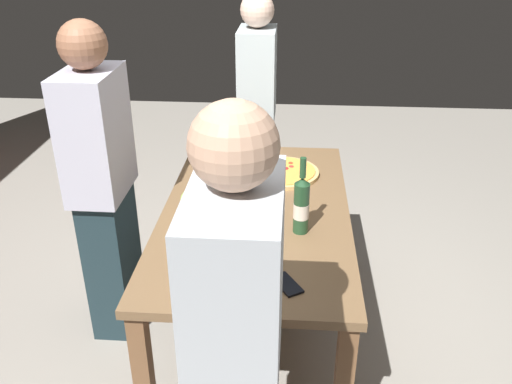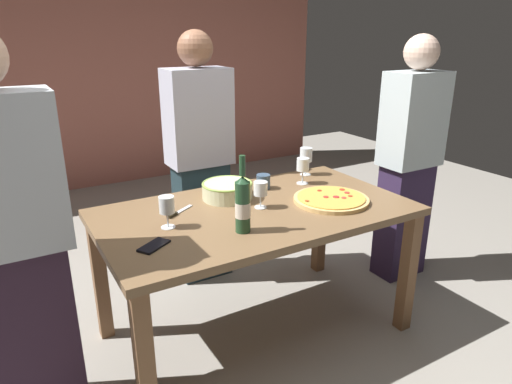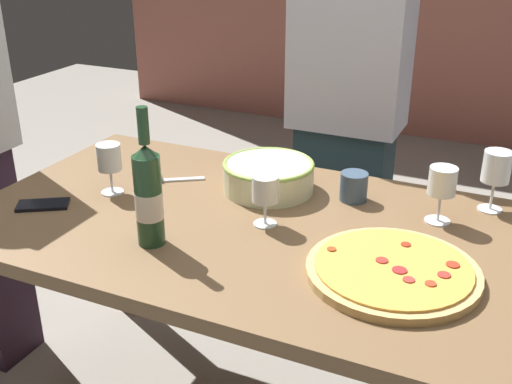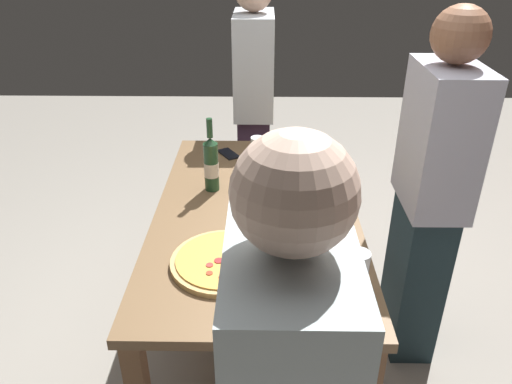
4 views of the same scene
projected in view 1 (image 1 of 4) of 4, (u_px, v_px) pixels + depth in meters
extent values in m
plane|color=gray|center=(256.00, 328.00, 2.95)|extent=(8.00, 8.00, 0.00)
cube|color=brown|center=(256.00, 212.00, 2.62)|extent=(1.60, 0.90, 0.04)
cube|color=brown|center=(326.00, 209.00, 3.43)|extent=(0.07, 0.07, 0.71)
cube|color=brown|center=(144.00, 381.00, 2.16)|extent=(0.07, 0.07, 0.71)
cube|color=brown|center=(204.00, 205.00, 3.48)|extent=(0.07, 0.07, 0.71)
cylinder|color=tan|center=(282.00, 173.00, 2.96)|extent=(0.40, 0.40, 0.02)
cylinder|color=gold|center=(282.00, 170.00, 2.95)|extent=(0.36, 0.36, 0.01)
cylinder|color=#A93129|center=(282.00, 161.00, 3.05)|extent=(0.03, 0.03, 0.00)
cylinder|color=#A5311C|center=(273.00, 160.00, 3.06)|extent=(0.03, 0.03, 0.00)
cylinder|color=#A02C18|center=(262.00, 169.00, 2.96)|extent=(0.02, 0.02, 0.00)
cylinder|color=#AE2727|center=(285.00, 168.00, 2.96)|extent=(0.03, 0.03, 0.00)
cylinder|color=#9F3E1A|center=(279.00, 182.00, 2.81)|extent=(0.02, 0.02, 0.00)
cylinder|color=#B2352E|center=(291.00, 166.00, 2.99)|extent=(0.03, 0.03, 0.00)
cylinder|color=#B02D26|center=(280.00, 172.00, 2.92)|extent=(0.03, 0.03, 0.00)
cylinder|color=#AF3B21|center=(291.00, 163.00, 3.03)|extent=(0.03, 0.03, 0.00)
cylinder|color=beige|center=(210.00, 205.00, 2.55)|extent=(0.27, 0.27, 0.09)
torus|color=#96BE53|center=(210.00, 197.00, 2.54)|extent=(0.28, 0.28, 0.01)
cylinder|color=#204527|center=(301.00, 208.00, 2.37)|extent=(0.07, 0.07, 0.24)
cone|color=#204527|center=(302.00, 181.00, 2.31)|extent=(0.07, 0.07, 0.03)
cylinder|color=#204527|center=(303.00, 168.00, 2.28)|extent=(0.03, 0.03, 0.09)
cylinder|color=silver|center=(301.00, 210.00, 2.38)|extent=(0.07, 0.07, 0.07)
cylinder|color=white|center=(247.00, 265.00, 2.19)|extent=(0.07, 0.07, 0.00)
cylinder|color=white|center=(247.00, 257.00, 2.17)|extent=(0.01, 0.01, 0.07)
cylinder|color=white|center=(247.00, 241.00, 2.14)|extent=(0.07, 0.07, 0.08)
cylinder|color=maroon|center=(247.00, 247.00, 2.15)|extent=(0.06, 0.06, 0.03)
cylinder|color=white|center=(256.00, 206.00, 2.63)|extent=(0.06, 0.06, 0.00)
cylinder|color=white|center=(256.00, 199.00, 2.62)|extent=(0.01, 0.01, 0.07)
cylinder|color=white|center=(257.00, 187.00, 2.59)|extent=(0.07, 0.07, 0.07)
cylinder|color=maroon|center=(257.00, 190.00, 2.60)|extent=(0.06, 0.06, 0.03)
cylinder|color=white|center=(203.00, 159.00, 3.14)|extent=(0.07, 0.07, 0.00)
cylinder|color=white|center=(203.00, 152.00, 3.12)|extent=(0.01, 0.01, 0.08)
cylinder|color=white|center=(202.00, 138.00, 3.08)|extent=(0.08, 0.08, 0.09)
cylinder|color=white|center=(224.00, 169.00, 3.02)|extent=(0.07, 0.07, 0.00)
cylinder|color=white|center=(224.00, 162.00, 3.00)|extent=(0.01, 0.01, 0.08)
cylinder|color=white|center=(223.00, 149.00, 2.97)|extent=(0.08, 0.08, 0.08)
cylinder|color=maroon|center=(224.00, 154.00, 2.98)|extent=(0.06, 0.06, 0.02)
cylinder|color=#3B5168|center=(210.00, 182.00, 2.78)|extent=(0.08, 0.08, 0.08)
cube|color=black|center=(287.00, 284.00, 2.07)|extent=(0.16, 0.14, 0.01)
cube|color=silver|center=(211.00, 244.00, 2.32)|extent=(0.13, 0.09, 0.01)
cube|color=black|center=(220.00, 253.00, 2.25)|extent=(0.07, 0.05, 0.02)
cube|color=silver|center=(237.00, 291.00, 1.44)|extent=(0.45, 0.24, 0.61)
sphere|color=#D7A788|center=(234.00, 146.00, 1.25)|extent=(0.22, 0.22, 0.22)
cube|color=#2F213F|center=(257.00, 171.00, 3.85)|extent=(0.33, 0.20, 0.79)
cube|color=#B3C3C7|center=(257.00, 75.00, 3.54)|extent=(0.38, 0.24, 0.59)
sphere|color=beige|center=(257.00, 10.00, 3.35)|extent=(0.21, 0.21, 0.21)
cube|color=#1D3036|center=(114.00, 260.00, 2.84)|extent=(0.34, 0.20, 0.80)
cube|color=silver|center=(95.00, 135.00, 2.52)|extent=(0.40, 0.24, 0.60)
sphere|color=#936146|center=(82.00, 44.00, 2.33)|extent=(0.22, 0.22, 0.22)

